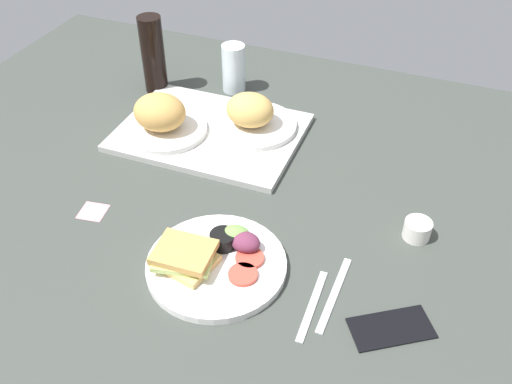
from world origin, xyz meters
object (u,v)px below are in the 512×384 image
object	(u,v)px
drinking_glass	(234,68)
fork	(312,305)
knife	(334,294)
serving_tray	(210,132)
cell_phone	(391,327)
plate_with_salad	(214,259)
soda_bottle	(153,55)
bread_plate_far	(252,116)
bread_plate_near	(161,118)
espresso_cup	(417,230)
sticky_note	(93,211)

from	to	relation	value
drinking_glass	fork	distance (cm)	79.44
knife	serving_tray	bearing A→B (deg)	49.22
fork	cell_phone	distance (cm)	14.34
knife	cell_phone	bearing A→B (deg)	-107.36
plate_with_salad	drinking_glass	size ratio (longest dim) A/B	2.02
soda_bottle	fork	xyz separation A→B (cm)	(64.29, -57.90, -10.50)
plate_with_salad	bread_plate_far	bearing A→B (deg)	102.93
bread_plate_near	espresso_cup	xyz separation A→B (cm)	(65.38, -12.46, -3.85)
bread_plate_far	cell_phone	bearing A→B (deg)	-46.04
plate_with_salad	espresso_cup	size ratio (longest dim) A/B	4.85
fork	sticky_note	world-z (taller)	fork
soda_bottle	cell_phone	size ratio (longest dim) A/B	1.49
bread_plate_near	plate_with_salad	xyz separation A→B (cm)	(30.31, -35.00, -4.09)
bread_plate_far	cell_phone	xyz separation A→B (cm)	(45.29, -46.97, -4.87)
espresso_cup	fork	size ratio (longest dim) A/B	0.33
bread_plate_far	knife	xyz separation A→B (cm)	(33.96, -43.24, -5.02)
espresso_cup	sticky_note	distance (cm)	68.45
bread_plate_far	knife	bearing A→B (deg)	-51.85
bread_plate_far	plate_with_salad	world-z (taller)	bread_plate_far
drinking_glass	fork	bearing A→B (deg)	-56.35
plate_with_salad	knife	size ratio (longest dim) A/B	1.43
bread_plate_far	espresso_cup	size ratio (longest dim) A/B	3.83
cell_phone	espresso_cup	bearing A→B (deg)	56.00
drinking_glass	soda_bottle	distance (cm)	22.28
plate_with_salad	drinking_glass	bearing A→B (deg)	110.08
espresso_cup	serving_tray	bearing A→B (deg)	162.07
serving_tray	espresso_cup	size ratio (longest dim) A/B	8.04
bread_plate_near	plate_with_salad	world-z (taller)	bread_plate_near
serving_tray	knife	distance (cm)	58.24
serving_tray	plate_with_salad	distance (cm)	44.93
espresso_cup	sticky_note	xyz separation A→B (cm)	(-66.00, -18.04, -1.94)
cell_phone	serving_tray	bearing A→B (deg)	108.38
soda_bottle	sticky_note	world-z (taller)	soda_bottle
drinking_glass	plate_with_salad	bearing A→B (deg)	-69.92
serving_tray	bread_plate_far	xyz separation A→B (cm)	(9.53, 4.51, 4.47)
plate_with_salad	soda_bottle	size ratio (longest dim) A/B	1.26
soda_bottle	cell_phone	world-z (taller)	soda_bottle
drinking_glass	soda_bottle	world-z (taller)	soda_bottle
serving_tray	drinking_glass	world-z (taller)	drinking_glass
soda_bottle	espresso_cup	distance (cm)	85.74
espresso_cup	sticky_note	size ratio (longest dim) A/B	1.00
plate_with_salad	fork	xyz separation A→B (cm)	(20.67, -2.42, -1.51)
bread_plate_near	drinking_glass	size ratio (longest dim) A/B	1.55
drinking_glass	espresso_cup	bearing A→B (deg)	-35.09
bread_plate_near	sticky_note	distance (cm)	31.05
serving_tray	sticky_note	bearing A→B (deg)	-107.25
espresso_cup	fork	xyz separation A→B (cm)	(-14.39, -24.96, -1.75)
knife	sticky_note	bearing A→B (deg)	87.83
serving_tray	soda_bottle	distance (cm)	29.93
sticky_note	plate_with_salad	bearing A→B (deg)	-8.29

